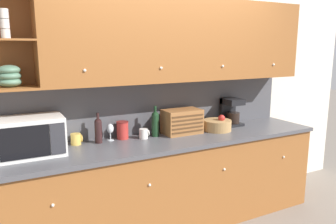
{
  "coord_description": "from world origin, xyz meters",
  "views": [
    {
      "loc": [
        -1.54,
        -3.16,
        1.85
      ],
      "look_at": [
        0.0,
        -0.23,
        1.21
      ],
      "focal_mm": 35.0,
      "sensor_mm": 36.0,
      "label": 1
    }
  ],
  "objects_px": {
    "wine_glass": "(110,129)",
    "mug_blue_second": "(144,134)",
    "microwave": "(31,136)",
    "storage_canister": "(123,130)",
    "bread_box": "(182,122)",
    "mug": "(76,139)",
    "fruit_basket": "(217,125)",
    "wine_bottle": "(98,129)",
    "second_wine_bottle": "(155,123)",
    "coffee_maker": "(231,112)"
  },
  "relations": [
    {
      "from": "wine_glass",
      "to": "second_wine_bottle",
      "type": "xyz_separation_m",
      "value": [
        0.46,
        -0.06,
        0.03
      ]
    },
    {
      "from": "coffee_maker",
      "to": "microwave",
      "type": "bearing_deg",
      "value": -177.27
    },
    {
      "from": "wine_bottle",
      "to": "second_wine_bottle",
      "type": "height_order",
      "value": "second_wine_bottle"
    },
    {
      "from": "wine_glass",
      "to": "bread_box",
      "type": "bearing_deg",
      "value": -6.73
    },
    {
      "from": "microwave",
      "to": "fruit_basket",
      "type": "height_order",
      "value": "microwave"
    },
    {
      "from": "second_wine_bottle",
      "to": "wine_glass",
      "type": "bearing_deg",
      "value": 172.2
    },
    {
      "from": "storage_canister",
      "to": "mug_blue_second",
      "type": "relative_size",
      "value": 1.79
    },
    {
      "from": "wine_glass",
      "to": "bread_box",
      "type": "xyz_separation_m",
      "value": [
        0.77,
        -0.09,
        0.02
      ]
    },
    {
      "from": "second_wine_bottle",
      "to": "fruit_basket",
      "type": "height_order",
      "value": "second_wine_bottle"
    },
    {
      "from": "microwave",
      "to": "wine_glass",
      "type": "bearing_deg",
      "value": 9.49
    },
    {
      "from": "wine_glass",
      "to": "coffee_maker",
      "type": "distance_m",
      "value": 1.49
    },
    {
      "from": "storage_canister",
      "to": "second_wine_bottle",
      "type": "bearing_deg",
      "value": -11.11
    },
    {
      "from": "mug",
      "to": "mug_blue_second",
      "type": "bearing_deg",
      "value": -8.75
    },
    {
      "from": "microwave",
      "to": "coffee_maker",
      "type": "bearing_deg",
      "value": 2.73
    },
    {
      "from": "mug",
      "to": "storage_canister",
      "type": "distance_m",
      "value": 0.46
    },
    {
      "from": "mug_blue_second",
      "to": "coffee_maker",
      "type": "relative_size",
      "value": 0.31
    },
    {
      "from": "microwave",
      "to": "coffee_maker",
      "type": "xyz_separation_m",
      "value": [
        2.22,
        0.11,
        -0.0
      ]
    },
    {
      "from": "wine_bottle",
      "to": "storage_canister",
      "type": "relative_size",
      "value": 1.66
    },
    {
      "from": "wine_glass",
      "to": "storage_canister",
      "type": "bearing_deg",
      "value": 0.98
    },
    {
      "from": "bread_box",
      "to": "mug",
      "type": "bearing_deg",
      "value": 174.56
    },
    {
      "from": "microwave",
      "to": "fruit_basket",
      "type": "bearing_deg",
      "value": -1.13
    },
    {
      "from": "wine_glass",
      "to": "bread_box",
      "type": "distance_m",
      "value": 0.77
    },
    {
      "from": "mug_blue_second",
      "to": "fruit_basket",
      "type": "height_order",
      "value": "fruit_basket"
    },
    {
      "from": "bread_box",
      "to": "fruit_basket",
      "type": "bearing_deg",
      "value": -9.65
    },
    {
      "from": "bread_box",
      "to": "wine_glass",
      "type": "bearing_deg",
      "value": 173.27
    },
    {
      "from": "bread_box",
      "to": "fruit_basket",
      "type": "distance_m",
      "value": 0.43
    },
    {
      "from": "storage_canister",
      "to": "fruit_basket",
      "type": "bearing_deg",
      "value": -8.81
    },
    {
      "from": "mug_blue_second",
      "to": "bread_box",
      "type": "distance_m",
      "value": 0.45
    },
    {
      "from": "microwave",
      "to": "storage_canister",
      "type": "height_order",
      "value": "microwave"
    },
    {
      "from": "mug",
      "to": "wine_glass",
      "type": "xyz_separation_m",
      "value": [
        0.33,
        -0.01,
        0.06
      ]
    },
    {
      "from": "microwave",
      "to": "storage_canister",
      "type": "xyz_separation_m",
      "value": [
        0.87,
        0.13,
        -0.08
      ]
    },
    {
      "from": "wine_glass",
      "to": "mug_blue_second",
      "type": "relative_size",
      "value": 1.69
    },
    {
      "from": "wine_glass",
      "to": "fruit_basket",
      "type": "relative_size",
      "value": 0.54
    },
    {
      "from": "mug_blue_second",
      "to": "wine_glass",
      "type": "bearing_deg",
      "value": 164.96
    },
    {
      "from": "mug_blue_second",
      "to": "second_wine_bottle",
      "type": "distance_m",
      "value": 0.17
    },
    {
      "from": "wine_bottle",
      "to": "fruit_basket",
      "type": "height_order",
      "value": "wine_bottle"
    },
    {
      "from": "storage_canister",
      "to": "coffee_maker",
      "type": "relative_size",
      "value": 0.56
    },
    {
      "from": "wine_glass",
      "to": "coffee_maker",
      "type": "bearing_deg",
      "value": -0.66
    },
    {
      "from": "second_wine_bottle",
      "to": "coffee_maker",
      "type": "bearing_deg",
      "value": 2.6
    },
    {
      "from": "fruit_basket",
      "to": "second_wine_bottle",
      "type": "bearing_deg",
      "value": 172.27
    },
    {
      "from": "mug",
      "to": "wine_glass",
      "type": "bearing_deg",
      "value": -2.42
    },
    {
      "from": "mug",
      "to": "microwave",
      "type": "bearing_deg",
      "value": -161.3
    },
    {
      "from": "mug",
      "to": "wine_bottle",
      "type": "bearing_deg",
      "value": -12.02
    },
    {
      "from": "wine_bottle",
      "to": "second_wine_bottle",
      "type": "relative_size",
      "value": 0.93
    },
    {
      "from": "mug",
      "to": "bread_box",
      "type": "xyz_separation_m",
      "value": [
        1.1,
        -0.1,
        0.08
      ]
    },
    {
      "from": "mug_blue_second",
      "to": "second_wine_bottle",
      "type": "height_order",
      "value": "second_wine_bottle"
    },
    {
      "from": "wine_bottle",
      "to": "bread_box",
      "type": "distance_m",
      "value": 0.9
    },
    {
      "from": "coffee_maker",
      "to": "fruit_basket",
      "type": "bearing_deg",
      "value": -154.5
    },
    {
      "from": "wine_glass",
      "to": "mug_blue_second",
      "type": "bearing_deg",
      "value": -15.04
    },
    {
      "from": "mug_blue_second",
      "to": "coffee_maker",
      "type": "height_order",
      "value": "coffee_maker"
    }
  ]
}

